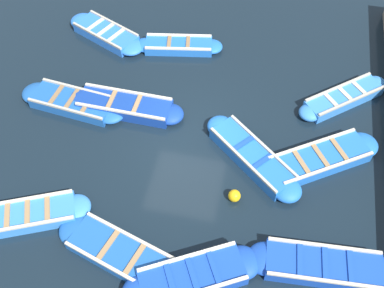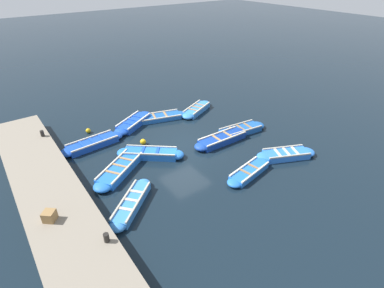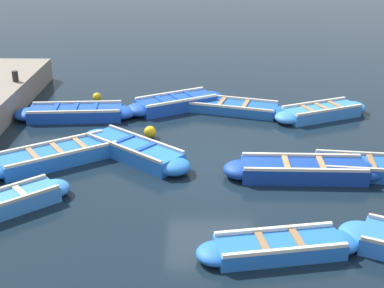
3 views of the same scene
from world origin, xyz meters
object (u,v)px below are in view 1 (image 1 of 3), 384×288
(boat_tucked, at_px, (319,160))
(boat_centre, at_px, (179,46))
(boat_outer_left, at_px, (344,98))
(boat_inner_gap, at_px, (323,266))
(boat_alongside, at_px, (106,34))
(boat_bow_out, at_px, (29,215))
(boat_far_corner, at_px, (73,103))
(buoy_yellow_far, at_px, (234,196))
(boat_drifting, at_px, (252,156))
(boat_mid_row, at_px, (122,255))
(boat_stern_in, at_px, (125,106))
(boat_outer_right, at_px, (192,277))

(boat_tucked, height_order, boat_centre, boat_tucked)
(boat_tucked, height_order, boat_outer_left, boat_tucked)
(boat_inner_gap, height_order, boat_alongside, boat_inner_gap)
(boat_bow_out, bearing_deg, boat_far_corner, 95.13)
(boat_alongside, relative_size, buoy_yellow_far, 9.80)
(boat_tucked, height_order, boat_far_corner, boat_tucked)
(boat_drifting, height_order, boat_inner_gap, boat_drifting)
(boat_mid_row, bearing_deg, boat_centre, 92.97)
(boat_far_corner, bearing_deg, boat_drifting, -8.88)
(boat_stern_in, bearing_deg, buoy_yellow_far, -32.64)
(boat_stern_in, bearing_deg, boat_outer_right, -56.77)
(boat_inner_gap, distance_m, boat_far_corner, 9.03)
(boat_inner_gap, relative_size, boat_bow_out, 1.16)
(boat_tucked, distance_m, boat_far_corner, 7.92)
(buoy_yellow_far, bearing_deg, boat_alongside, 134.34)
(boat_mid_row, bearing_deg, boat_stern_in, 106.50)
(boat_drifting, xyz_separation_m, buoy_yellow_far, (-0.30, -1.42, -0.03))
(boat_outer_right, bearing_deg, boat_far_corner, 135.87)
(boat_tucked, relative_size, buoy_yellow_far, 10.81)
(boat_far_corner, height_order, buoy_yellow_far, boat_far_corner)
(boat_drifting, relative_size, boat_bow_out, 1.01)
(boat_inner_gap, distance_m, boat_alongside, 11.06)
(boat_tucked, bearing_deg, buoy_yellow_far, -142.32)
(boat_inner_gap, relative_size, boat_outer_right, 1.10)
(buoy_yellow_far, bearing_deg, boat_outer_left, 56.48)
(boat_stern_in, distance_m, boat_drifting, 4.40)
(boat_centre, bearing_deg, boat_mid_row, -87.03)
(boat_drifting, distance_m, boat_outer_left, 3.98)
(boat_mid_row, bearing_deg, boat_alongside, 111.42)
(boat_stern_in, relative_size, boat_outer_right, 1.11)
(boat_outer_right, relative_size, boat_bow_out, 1.05)
(boat_far_corner, bearing_deg, boat_mid_row, -55.99)
(boat_mid_row, distance_m, boat_alongside, 8.76)
(boat_outer_right, bearing_deg, boat_mid_row, 173.33)
(boat_mid_row, xyz_separation_m, boat_bow_out, (-2.76, 0.52, 0.03))
(boat_tucked, bearing_deg, boat_outer_right, -124.22)
(boat_centre, xyz_separation_m, boat_outer_left, (5.87, -1.38, 0.02))
(boat_outer_right, height_order, boat_alongside, boat_outer_right)
(boat_drifting, relative_size, boat_tucked, 0.89)
(boat_tucked, distance_m, boat_alongside, 8.97)
(boat_stern_in, distance_m, boat_far_corner, 1.71)
(boat_drifting, bearing_deg, boat_far_corner, 171.12)
(boat_tucked, bearing_deg, boat_stern_in, 172.58)
(boat_inner_gap, xyz_separation_m, boat_bow_out, (-7.78, -0.23, -0.00))
(boat_outer_left, bearing_deg, boat_outer_right, -117.26)
(boat_stern_in, distance_m, boat_bow_out, 4.51)
(boat_stern_in, height_order, boat_inner_gap, boat_stern_in)
(boat_tucked, xyz_separation_m, buoy_yellow_far, (-2.24, -1.73, -0.01))
(boat_centre, bearing_deg, buoy_yellow_far, -63.03)
(buoy_yellow_far, bearing_deg, boat_mid_row, -137.74)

